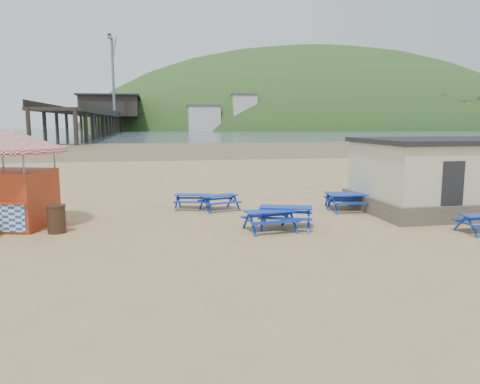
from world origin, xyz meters
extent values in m
plane|color=tan|center=(0.00, 0.00, 0.00)|extent=(400.00, 400.00, 0.00)
plane|color=olive|center=(0.00, 55.00, 0.00)|extent=(400.00, 400.00, 0.00)
plane|color=#4A5D6A|center=(0.00, 170.00, 0.01)|extent=(400.00, 400.00, 0.00)
cube|color=#1423AD|center=(-0.37, 3.46, 0.64)|extent=(1.67, 0.96, 0.04)
cube|color=#1423AD|center=(-0.25, 3.97, 0.39)|extent=(1.58, 0.57, 0.04)
cube|color=#1423AD|center=(-0.49, 2.95, 0.39)|extent=(1.58, 0.57, 0.04)
cube|color=#1423AD|center=(0.76, 2.95, 0.65)|extent=(1.71, 1.06, 0.04)
cube|color=#1423AD|center=(0.60, 3.46, 0.40)|extent=(1.60, 0.67, 0.04)
cube|color=#1423AD|center=(0.91, 2.44, 0.40)|extent=(1.60, 0.67, 0.04)
cube|color=#1423AD|center=(6.30, 1.64, 0.72)|extent=(1.82, 0.82, 0.05)
cube|color=#1423AD|center=(6.34, 2.23, 0.44)|extent=(1.79, 0.37, 0.05)
cube|color=#1423AD|center=(6.25, 1.05, 0.44)|extent=(1.79, 0.37, 0.05)
cube|color=#1423AD|center=(1.94, -1.35, 0.72)|extent=(1.84, 0.90, 0.05)
cube|color=#1423AD|center=(1.87, -0.76, 0.44)|extent=(1.79, 0.46, 0.05)
cube|color=#1423AD|center=(2.01, -1.93, 0.44)|extent=(1.79, 0.46, 0.05)
cube|color=#1423AD|center=(2.64, -1.00, 0.77)|extent=(2.04, 1.32, 0.05)
cube|color=#1423AD|center=(2.84, -0.40, 0.47)|extent=(1.88, 0.87, 0.05)
cube|color=#1423AD|center=(2.43, -1.60, 0.47)|extent=(1.88, 0.87, 0.05)
cube|color=#1423AD|center=(9.16, -2.53, 0.39)|extent=(1.58, 0.28, 0.04)
cube|color=#A03016|center=(-7.11, 1.03, 1.05)|extent=(2.89, 2.89, 2.11)
cone|color=silver|center=(-7.11, 1.03, 3.21)|extent=(4.99, 4.99, 0.74)
cylinder|color=silver|center=(-7.11, 1.03, 2.84)|extent=(4.86, 4.86, 0.19)
cylinder|color=#3E2117|center=(-5.46, -0.23, 0.48)|extent=(0.63, 0.63, 0.95)
cylinder|color=#3E2117|center=(-5.46, -0.23, 0.96)|extent=(0.67, 0.67, 0.04)
cube|color=#665B4C|center=(10.50, 1.00, 0.35)|extent=(7.40, 5.40, 0.70)
cube|color=beige|center=(10.50, 1.00, 1.85)|extent=(7.00, 5.00, 2.30)
cube|color=black|center=(10.50, 1.00, 3.05)|extent=(7.30, 5.30, 0.20)
cube|color=black|center=(9.00, -1.52, 1.40)|extent=(0.90, 0.06, 2.00)
cube|color=black|center=(-18.00, 175.00, 6.00)|extent=(9.00, 220.00, 0.60)
cube|color=black|center=(-18.00, 186.00, 10.00)|extent=(22.00, 30.00, 8.00)
cube|color=black|center=(-18.00, 186.00, 14.30)|extent=(24.00, 32.00, 0.60)
cylinder|color=slate|center=(-15.00, 164.00, 20.00)|extent=(1.00, 1.00, 28.00)
cube|color=slate|center=(-15.00, 178.00, 33.00)|extent=(0.60, 25.63, 12.38)
ellipsoid|color=#2D4C1E|center=(90.00, 230.00, -10.00)|extent=(264.00, 144.00, 108.00)
cube|color=#1423AD|center=(6.33, 2.32, 0.68)|extent=(1.80, 1.06, 0.05)
cube|color=#1423AD|center=(6.47, 2.87, 0.42)|extent=(1.69, 0.65, 0.05)
cube|color=#1423AD|center=(6.18, 1.78, 0.42)|extent=(1.69, 0.65, 0.05)
camera|label=1|loc=(-2.15, -17.15, 3.85)|focal=35.00mm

